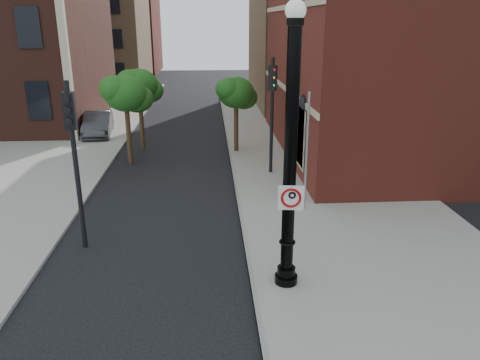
{
  "coord_description": "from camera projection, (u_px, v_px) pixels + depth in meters",
  "views": [
    {
      "loc": [
        0.98,
        -10.63,
        6.82
      ],
      "look_at": [
        1.82,
        2.0,
        2.52
      ],
      "focal_mm": 35.0,
      "sensor_mm": 36.0,
      "label": 1
    }
  ],
  "objects": [
    {
      "name": "bg_building_red",
      "position": [
        114.0,
        35.0,
        64.61
      ],
      "size": [
        12.0,
        12.0,
        10.0
      ],
      "primitive_type": "cube",
      "color": "maroon",
      "rests_on": "ground"
    },
    {
      "name": "bg_building_tan_a",
      "position": [
        89.0,
        29.0,
        51.06
      ],
      "size": [
        12.0,
        12.0,
        12.0
      ],
      "primitive_type": "cube",
      "color": "#8F704E",
      "rests_on": "ground"
    },
    {
      "name": "sidewalk_right",
      "position": [
        317.0,
        173.0,
        21.98
      ],
      "size": [
        8.0,
        60.0,
        0.12
      ],
      "primitive_type": "cube",
      "color": "gray",
      "rests_on": "ground"
    },
    {
      "name": "street_tree_c",
      "position": [
        237.0,
        94.0,
        24.63
      ],
      "size": [
        2.27,
        2.05,
        4.08
      ],
      "color": "#331F14",
      "rests_on": "ground"
    },
    {
      "name": "ground",
      "position": [
        175.0,
        298.0,
        12.18
      ],
      "size": [
        120.0,
        120.0,
        0.0
      ],
      "primitive_type": "plane",
      "color": "black",
      "rests_on": "ground"
    },
    {
      "name": "traffic_signal_right",
      "position": [
        272.0,
        98.0,
        20.82
      ],
      "size": [
        0.42,
        0.47,
        5.34
      ],
      "rotation": [
        0.0,
        0.0,
        -0.36
      ],
      "color": "black",
      "rests_on": "ground"
    },
    {
      "name": "traffic_signal_left",
      "position": [
        73.0,
        139.0,
        13.78
      ],
      "size": [
        0.35,
        0.44,
        5.24
      ],
      "rotation": [
        0.0,
        0.0,
        0.09
      ],
      "color": "black",
      "rests_on": "ground"
    },
    {
      "name": "bg_building_tan_b",
      "position": [
        386.0,
        19.0,
        39.26
      ],
      "size": [
        22.0,
        14.0,
        14.0
      ],
      "primitive_type": "cube",
      "color": "#8F704E",
      "rests_on": "ground"
    },
    {
      "name": "street_tree_b",
      "position": [
        140.0,
        86.0,
        25.41
      ],
      "size": [
        2.45,
        2.22,
        4.42
      ],
      "color": "#331F14",
      "rests_on": "ground"
    },
    {
      "name": "utility_pole",
      "position": [
        306.0,
        154.0,
        16.94
      ],
      "size": [
        0.09,
        0.09,
        4.51
      ],
      "primitive_type": "cylinder",
      "color": "#999999",
      "rests_on": "ground"
    },
    {
      "name": "curb_edge",
      "position": [
        234.0,
        174.0,
        21.73
      ],
      "size": [
        0.1,
        60.0,
        0.14
      ],
      "primitive_type": "cube",
      "color": "gray",
      "rests_on": "ground"
    },
    {
      "name": "sidewalk_left",
      "position": [
        47.0,
        138.0,
        28.6
      ],
      "size": [
        10.0,
        50.0,
        0.12
      ],
      "primitive_type": "cube",
      "color": "gray",
      "rests_on": "ground"
    },
    {
      "name": "no_parking_sign",
      "position": [
        291.0,
        198.0,
        11.69
      ],
      "size": [
        0.65,
        0.12,
        0.65
      ],
      "rotation": [
        0.0,
        0.0,
        -0.11
      ],
      "color": "white",
      "rests_on": "ground"
    },
    {
      "name": "parked_car",
      "position": [
        98.0,
        124.0,
        29.22
      ],
      "size": [
        2.1,
        4.68,
        1.49
      ],
      "primitive_type": "imported",
      "rotation": [
        0.0,
        0.0,
        0.12
      ],
      "color": "#323137",
      "rests_on": "ground"
    },
    {
      "name": "street_tree_a",
      "position": [
        126.0,
        94.0,
        22.56
      ],
      "size": [
        2.46,
        2.22,
        4.43
      ],
      "color": "#331F14",
      "rests_on": "ground"
    },
    {
      "name": "lamppost",
      "position": [
        290.0,
        168.0,
        11.63
      ],
      "size": [
        0.62,
        0.62,
        7.3
      ],
      "color": "black",
      "rests_on": "ground"
    }
  ]
}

